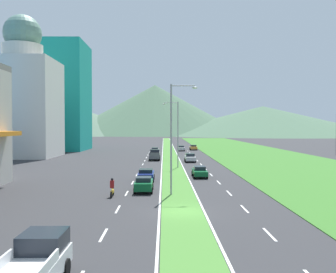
{
  "coord_description": "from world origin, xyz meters",
  "views": [
    {
      "loc": [
        -1.4,
        -28.43,
        6.64
      ],
      "look_at": [
        -0.56,
        46.52,
        4.61
      ],
      "focal_mm": 39.52,
      "sensor_mm": 36.0,
      "label": 1
    }
  ],
  "objects_px": {
    "street_lamp_near": "(174,133)",
    "motorcycle_rider": "(112,189)",
    "car_2": "(144,184)",
    "car_4": "(146,175)",
    "street_lamp_mid": "(176,131)",
    "car_0": "(200,171)",
    "pickup_truck_1": "(155,155)",
    "car_6": "(181,148)",
    "pickup_truck_0": "(34,266)",
    "car_1": "(155,150)",
    "car_5": "(190,158)",
    "car_3": "(193,147)"
  },
  "relations": [
    {
      "from": "street_lamp_near",
      "to": "motorcycle_rider",
      "type": "xyz_separation_m",
      "value": [
        -5.83,
        -0.86,
        -5.3
      ]
    },
    {
      "from": "car_2",
      "to": "car_4",
      "type": "xyz_separation_m",
      "value": [
        -0.14,
        7.56,
        -0.02
      ]
    },
    {
      "from": "street_lamp_mid",
      "to": "car_0",
      "type": "distance_m",
      "value": 12.44
    },
    {
      "from": "pickup_truck_1",
      "to": "motorcycle_rider",
      "type": "height_order",
      "value": "pickup_truck_1"
    },
    {
      "from": "car_0",
      "to": "car_6",
      "type": "xyz_separation_m",
      "value": [
        0.03,
        52.02,
        0.02
      ]
    },
    {
      "from": "car_4",
      "to": "pickup_truck_0",
      "type": "xyz_separation_m",
      "value": [
        -3.12,
        -30.13,
        0.22
      ]
    },
    {
      "from": "car_2",
      "to": "street_lamp_near",
      "type": "bearing_deg",
      "value": -121.87
    },
    {
      "from": "car_1",
      "to": "car_2",
      "type": "height_order",
      "value": "car_2"
    },
    {
      "from": "car_5",
      "to": "pickup_truck_1",
      "type": "distance_m",
      "value": 7.94
    },
    {
      "from": "street_lamp_near",
      "to": "street_lamp_mid",
      "type": "bearing_deg",
      "value": 87.39
    },
    {
      "from": "car_5",
      "to": "pickup_truck_1",
      "type": "bearing_deg",
      "value": -121.56
    },
    {
      "from": "car_0",
      "to": "car_2",
      "type": "relative_size",
      "value": 1.13
    },
    {
      "from": "car_5",
      "to": "car_2",
      "type": "bearing_deg",
      "value": -12.4
    },
    {
      "from": "car_0",
      "to": "car_1",
      "type": "xyz_separation_m",
      "value": [
        -6.88,
        41.92,
        0.05
      ]
    },
    {
      "from": "car_5",
      "to": "car_0",
      "type": "bearing_deg",
      "value": -0.64
    },
    {
      "from": "pickup_truck_0",
      "to": "pickup_truck_1",
      "type": "relative_size",
      "value": 1.0
    },
    {
      "from": "car_0",
      "to": "motorcycle_rider",
      "type": "xyz_separation_m",
      "value": [
        -9.59,
        -13.59,
        0.02
      ]
    },
    {
      "from": "car_6",
      "to": "pickup_truck_1",
      "type": "distance_m",
      "value": 27.76
    },
    {
      "from": "car_4",
      "to": "car_6",
      "type": "relative_size",
      "value": 1.1
    },
    {
      "from": "car_3",
      "to": "pickup_truck_1",
      "type": "xyz_separation_m",
      "value": [
        -10.17,
        -30.77,
        0.25
      ]
    },
    {
      "from": "car_4",
      "to": "car_5",
      "type": "relative_size",
      "value": 0.97
    },
    {
      "from": "street_lamp_mid",
      "to": "car_5",
      "type": "xyz_separation_m",
      "value": [
        2.91,
        9.95,
        -5.19
      ]
    },
    {
      "from": "car_1",
      "to": "car_3",
      "type": "relative_size",
      "value": 0.95
    },
    {
      "from": "street_lamp_near",
      "to": "car_2",
      "type": "bearing_deg",
      "value": 148.13
    },
    {
      "from": "car_0",
      "to": "pickup_truck_0",
      "type": "distance_m",
      "value": 34.9
    },
    {
      "from": "car_0",
      "to": "car_3",
      "type": "height_order",
      "value": "car_3"
    },
    {
      "from": "car_1",
      "to": "street_lamp_mid",
      "type": "bearing_deg",
      "value": -172.27
    },
    {
      "from": "street_lamp_near",
      "to": "car_6",
      "type": "bearing_deg",
      "value": 86.65
    },
    {
      "from": "car_0",
      "to": "car_3",
      "type": "relative_size",
      "value": 0.99
    },
    {
      "from": "car_4",
      "to": "motorcycle_rider",
      "type": "distance_m",
      "value": 10.63
    },
    {
      "from": "car_1",
      "to": "car_6",
      "type": "bearing_deg",
      "value": -34.36
    },
    {
      "from": "car_3",
      "to": "pickup_truck_1",
      "type": "bearing_deg",
      "value": -18.3
    },
    {
      "from": "street_lamp_near",
      "to": "car_5",
      "type": "height_order",
      "value": "street_lamp_near"
    },
    {
      "from": "car_6",
      "to": "car_2",
      "type": "bearing_deg",
      "value": -6.15
    },
    {
      "from": "car_2",
      "to": "motorcycle_rider",
      "type": "relative_size",
      "value": 2.04
    },
    {
      "from": "street_lamp_near",
      "to": "car_4",
      "type": "height_order",
      "value": "street_lamp_near"
    },
    {
      "from": "car_1",
      "to": "car_5",
      "type": "xyz_separation_m",
      "value": [
        7.11,
        -21.02,
        0.02
      ]
    },
    {
      "from": "car_5",
      "to": "street_lamp_mid",
      "type": "bearing_deg",
      "value": -16.29
    },
    {
      "from": "car_5",
      "to": "pickup_truck_0",
      "type": "height_order",
      "value": "pickup_truck_0"
    },
    {
      "from": "street_lamp_mid",
      "to": "pickup_truck_1",
      "type": "relative_size",
      "value": 1.96
    },
    {
      "from": "pickup_truck_0",
      "to": "car_3",
      "type": "bearing_deg",
      "value": -8.69
    },
    {
      "from": "street_lamp_mid",
      "to": "car_3",
      "type": "xyz_separation_m",
      "value": [
        6.32,
        44.87,
        -5.24
      ]
    },
    {
      "from": "car_0",
      "to": "motorcycle_rider",
      "type": "distance_m",
      "value": 16.63
    },
    {
      "from": "car_6",
      "to": "motorcycle_rider",
      "type": "distance_m",
      "value": 66.32
    },
    {
      "from": "car_1",
      "to": "car_2",
      "type": "xyz_separation_m",
      "value": [
        0.13,
        -52.78,
        0.01
      ]
    },
    {
      "from": "car_0",
      "to": "car_6",
      "type": "bearing_deg",
      "value": 179.97
    },
    {
      "from": "car_0",
      "to": "pickup_truck_1",
      "type": "bearing_deg",
      "value": -165.39
    },
    {
      "from": "street_lamp_near",
      "to": "car_0",
      "type": "distance_m",
      "value": 14.3
    },
    {
      "from": "car_2",
      "to": "car_5",
      "type": "bearing_deg",
      "value": -12.4
    },
    {
      "from": "car_3",
      "to": "motorcycle_rider",
      "type": "xyz_separation_m",
      "value": [
        -13.23,
        -69.42,
        0.01
      ]
    }
  ]
}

